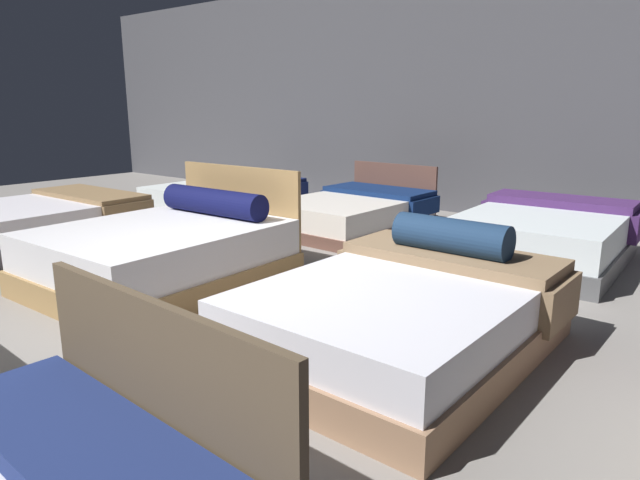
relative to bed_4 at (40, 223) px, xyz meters
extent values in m
cube|color=gray|center=(3.58, -0.34, -0.25)|extent=(18.00, 18.00, 0.02)
cube|color=#47474C|center=(3.58, 4.82, 1.51)|extent=(18.00, 0.06, 3.50)
cube|color=brown|center=(4.83, -1.84, 0.21)|extent=(1.47, 0.11, 0.89)
cube|color=navy|center=(4.82, -2.10, 0.17)|extent=(1.55, 0.53, 0.09)
cube|color=navy|center=(4.02, -2.06, -0.01)|extent=(0.11, 0.46, 0.27)
cube|color=#524E53|center=(0.00, -0.03, -0.14)|extent=(1.64, 2.10, 0.21)
cube|color=silver|center=(0.00, -0.03, 0.10)|extent=(1.58, 2.04, 0.26)
cube|color=olive|center=(-0.01, 0.65, 0.26)|extent=(1.60, 0.68, 0.05)
cube|color=olive|center=(-0.81, 0.63, 0.14)|extent=(0.07, 0.65, 0.18)
cube|color=olive|center=(0.79, 0.66, 0.14)|extent=(0.07, 0.65, 0.18)
cube|color=#9A7647|center=(2.39, -0.09, -0.13)|extent=(1.70, 2.03, 0.22)
cube|color=silver|center=(2.39, -0.09, 0.14)|extent=(1.64, 1.97, 0.32)
cube|color=#9A7647|center=(2.37, 0.91, 0.25)|extent=(1.56, 0.08, 0.97)
cylinder|color=#0C0F3B|center=(2.38, 0.57, 0.42)|extent=(1.20, 0.28, 0.25)
cube|color=#957053|center=(4.76, 0.01, -0.13)|extent=(1.57, 2.10, 0.22)
cube|color=silver|center=(4.76, 0.01, 0.10)|extent=(1.51, 2.04, 0.25)
cube|color=#84694B|center=(4.77, 0.71, 0.26)|extent=(1.53, 0.63, 0.07)
cube|color=#84694B|center=(4.00, 0.73, 0.08)|extent=(0.09, 0.60, 0.30)
cube|color=#84694B|center=(5.55, 0.70, 0.08)|extent=(0.09, 0.60, 0.30)
cylinder|color=#182E4C|center=(4.77, 0.69, 0.41)|extent=(0.84, 0.27, 0.26)
cube|color=#2A2831|center=(0.06, 2.78, -0.18)|extent=(1.60, 2.08, 0.12)
cube|color=silver|center=(0.06, 2.78, 0.02)|extent=(1.54, 2.02, 0.27)
cube|color=#131E51|center=(0.06, 3.56, 0.18)|extent=(1.57, 0.46, 0.05)
cube|color=#131E51|center=(-0.73, 3.56, 0.06)|extent=(0.05, 0.46, 0.19)
cube|color=#131E51|center=(0.85, 3.56, 0.06)|extent=(0.05, 0.46, 0.19)
cube|color=brown|center=(2.39, 2.79, -0.17)|extent=(1.49, 2.04, 0.14)
cube|color=silver|center=(2.39, 2.79, 0.03)|extent=(1.43, 1.98, 0.27)
cube|color=brown|center=(2.43, 3.79, 0.15)|extent=(1.34, 0.09, 0.77)
cube|color=#0E224E|center=(2.41, 3.42, 0.20)|extent=(1.43, 0.72, 0.06)
cube|color=#0E224E|center=(1.70, 3.44, 0.06)|extent=(0.09, 0.67, 0.22)
cube|color=#0E224E|center=(3.13, 3.40, 0.06)|extent=(0.09, 0.67, 0.22)
cube|color=#525355|center=(4.78, 2.76, -0.14)|extent=(1.54, 1.98, 0.20)
cube|color=silver|center=(4.78, 2.76, 0.11)|extent=(1.48, 1.92, 0.30)
cube|color=#422458|center=(4.77, 3.42, 0.30)|extent=(1.48, 0.60, 0.08)
cube|color=#422458|center=(4.01, 3.40, 0.12)|extent=(0.10, 0.56, 0.29)
cube|color=#422458|center=(5.52, 3.45, 0.12)|extent=(0.10, 0.56, 0.29)
camera|label=1|loc=(6.45, -2.93, 1.32)|focal=31.46mm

